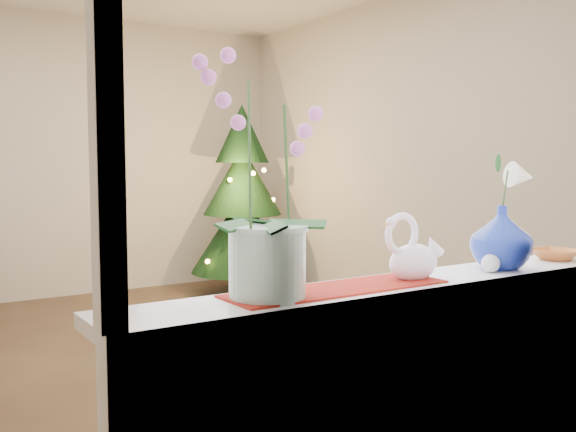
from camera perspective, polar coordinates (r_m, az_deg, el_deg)
name	(u,v)px	position (r m, az deg, el deg)	size (l,w,h in m)	color
ground	(159,364)	(4.31, -11.44, -12.76)	(5.00, 5.00, 0.00)	#342215
wall_back	(57,157)	(6.50, -19.86, 4.98)	(4.50, 0.10, 2.70)	beige
wall_front	(466,142)	(2.01, 15.55, 6.38)	(4.50, 0.10, 2.70)	beige
wall_right	(416,156)	(5.36, 11.34, 5.29)	(0.10, 5.00, 2.70)	beige
window_apron	(450,431)	(2.20, 14.18, -18.02)	(2.20, 0.08, 0.88)	white
windowsill	(432,283)	(2.13, 12.64, -5.83)	(2.20, 0.26, 0.04)	white
window_frame	(461,25)	(2.07, 15.12, 16.11)	(2.22, 0.06, 1.60)	white
runner	(338,288)	(1.88, 4.48, -6.44)	(0.70, 0.20, 0.01)	maroon
orchid_pot	(267,177)	(1.71, -1.89, 3.50)	(0.23, 0.23, 0.66)	beige
swan	(413,248)	(2.04, 11.09, -2.81)	(0.24, 0.11, 0.20)	white
blue_vase	(502,232)	(2.34, 18.45, -1.39)	(0.24, 0.24, 0.25)	navy
lily	(503,168)	(2.33, 18.59, 4.07)	(0.14, 0.08, 0.19)	white
paperweight	(491,263)	(2.26, 17.56, -4.03)	(0.06, 0.06, 0.06)	silver
amber_dish	(556,255)	(2.64, 22.71, -3.24)	(0.14, 0.14, 0.04)	#AA5923
xmas_tree	(242,200)	(6.33, -4.08, 1.47)	(1.02, 1.02, 1.86)	black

